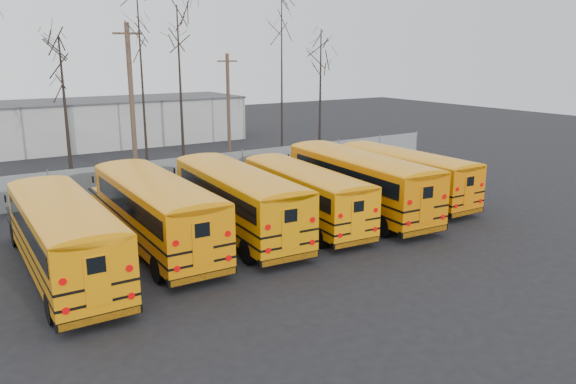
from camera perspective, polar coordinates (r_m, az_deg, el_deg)
ground at (r=25.43m, az=0.46°, el=-5.00°), size 120.00×120.00×0.00m
fence at (r=35.43m, az=-10.32°, el=1.94°), size 40.00×0.04×2.00m
distant_building at (r=54.59m, az=-16.70°, el=6.85°), size 22.00×8.00×4.00m
bus_a at (r=22.41m, az=-21.91°, el=-3.74°), size 2.75×11.31×3.15m
bus_b at (r=24.64m, az=-13.44°, el=-1.41°), size 2.89×11.61×3.23m
bus_c at (r=25.92m, az=-5.28°, el=-0.36°), size 3.37×11.59×3.20m
bus_d at (r=27.46m, az=1.53°, el=0.18°), size 3.22×10.61×2.93m
bus_e at (r=29.43m, az=7.04°, el=1.46°), size 3.50×11.95×3.30m
bus_f at (r=32.45m, az=11.61°, el=2.09°), size 2.50×10.60×2.96m
utility_pole_left at (r=37.79m, az=-15.59°, el=8.82°), size 1.75×0.68×10.09m
utility_pole_right at (r=42.24m, az=-6.07°, el=8.42°), size 1.40×0.63×8.18m
tree_2 at (r=38.55m, az=-21.67°, el=7.65°), size 0.26×0.26×9.31m
tree_3 at (r=36.78m, az=-14.58°, el=10.57°), size 0.26×0.26×12.69m
tree_4 at (r=40.29m, az=-10.86°, el=10.08°), size 0.26×0.26×11.35m
tree_5 at (r=44.79m, az=-0.64°, el=11.50°), size 0.26×0.26×12.60m
tree_6 at (r=46.31m, az=3.29°, el=9.98°), size 0.26×0.26×10.05m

